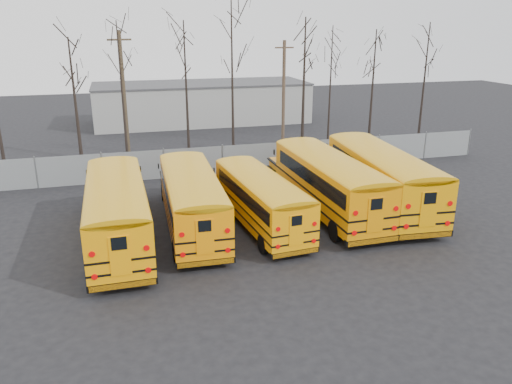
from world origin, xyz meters
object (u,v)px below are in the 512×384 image
object	(u,v)px
bus_a	(117,206)
bus_b	(191,196)
utility_pole_left	(124,98)
bus_d	(327,179)
utility_pole_right	(284,94)
bus_c	(259,196)
bus_e	(380,173)

from	to	relation	value
bus_a	bus_b	size ratio (longest dim) A/B	1.04
utility_pole_left	bus_d	bearing A→B (deg)	-69.87
bus_b	utility_pole_right	world-z (taller)	utility_pole_right
bus_c	utility_pole_right	size ratio (longest dim) A/B	1.16
bus_b	bus_c	distance (m)	3.44
bus_e	bus_a	bearing A→B (deg)	-170.06
bus_c	bus_e	bearing A→B (deg)	2.26
bus_b	utility_pole_left	xyz separation A→B (m)	(-2.64, 13.56, 3.11)
bus_b	utility_pole_right	distance (m)	19.14
bus_b	bus_a	bearing A→B (deg)	-165.05
bus_c	utility_pole_left	world-z (taller)	utility_pole_left
bus_b	utility_pole_right	bearing A→B (deg)	59.54
bus_b	bus_d	xyz separation A→B (m)	(7.50, 0.44, 0.14)
bus_d	bus_a	bearing A→B (deg)	-174.54
bus_c	utility_pole_left	size ratio (longest dim) A/B	1.06
bus_d	bus_e	size ratio (longest dim) A/B	0.96
bus_a	bus_d	xyz separation A→B (m)	(11.11, 1.27, 0.06)
bus_c	utility_pole_right	xyz separation A→B (m)	(6.77, 16.45, 2.84)
bus_e	utility_pole_right	world-z (taller)	utility_pole_right
bus_d	utility_pole_right	xyz separation A→B (m)	(2.68, 15.55, 2.55)
bus_b	utility_pole_right	size ratio (longest dim) A/B	1.26
utility_pole_right	utility_pole_left	bearing A→B (deg)	-168.07
bus_c	bus_e	world-z (taller)	bus_e
bus_e	bus_b	bearing A→B (deg)	-172.73
bus_d	bus_e	bearing A→B (deg)	-0.55
bus_d	bus_c	bearing A→B (deg)	-168.64
bus_b	bus_d	size ratio (longest dim) A/B	0.93
bus_e	utility_pole_left	xyz separation A→B (m)	(-13.34, 13.09, 2.91)
bus_b	bus_c	bearing A→B (deg)	-5.65
bus_a	bus_e	distance (m)	14.36
bus_e	bus_c	bearing A→B (deg)	-167.98
bus_d	utility_pole_left	bearing A→B (deg)	126.64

